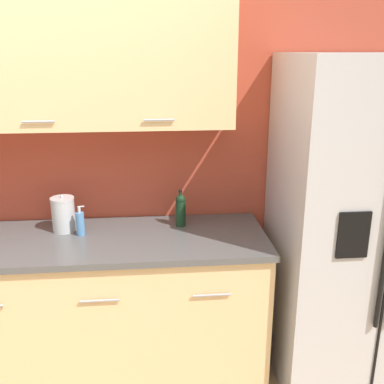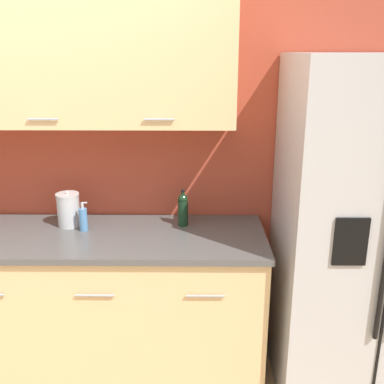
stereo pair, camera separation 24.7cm
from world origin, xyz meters
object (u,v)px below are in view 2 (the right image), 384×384
refrigerator (365,231)px  oil_bottle (183,209)px  soap_dispenser (83,219)px  steel_canister (68,210)px

refrigerator → oil_bottle: refrigerator is taller
soap_dispenser → oil_bottle: (0.57, 0.09, 0.03)m
refrigerator → steel_canister: (-1.68, 0.17, 0.06)m
soap_dispenser → steel_canister: bearing=144.3°
steel_canister → oil_bottle: bearing=1.3°
soap_dispenser → oil_bottle: size_ratio=0.78×
oil_bottle → steel_canister: oil_bottle is taller
oil_bottle → steel_canister: size_ratio=1.03×
refrigerator → steel_canister: size_ratio=8.71×
oil_bottle → soap_dispenser: bearing=-171.2°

